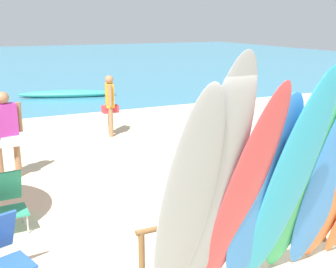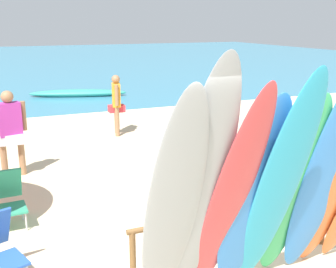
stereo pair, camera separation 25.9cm
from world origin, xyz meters
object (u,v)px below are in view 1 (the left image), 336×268
surfboard_rack (244,220)px  surfboard_teal_4 (286,188)px  surfboard_green_5 (299,190)px  surfboard_red_2 (241,199)px  distant_boat (68,94)px  surfboard_grey_1 (212,194)px  beach_chair_red (0,250)px  surfboard_grey_0 (186,210)px  surfboard_blue_3 (261,199)px  beachgoer_near_rack (110,101)px  surfboard_blue_6 (331,173)px  beachgoer_photographing (6,129)px  beach_chair_blue (6,199)px

surfboard_rack → surfboard_teal_4: 1.04m
surfboard_green_5 → surfboard_red_2: bearing=-170.2°
distant_boat → surfboard_grey_1: bearing=-96.1°
surfboard_green_5 → beach_chair_red: size_ratio=2.90×
surfboard_grey_0 → surfboard_grey_1: 0.28m
distant_boat → surfboard_blue_3: bearing=-93.4°
surfboard_grey_0 → distant_boat: size_ratio=0.69×
surfboard_teal_4 → beachgoer_near_rack: bearing=91.0°
beach_chair_red → surfboard_blue_6: bearing=-43.3°
surfboard_rack → surfboard_blue_3: size_ratio=1.14×
beachgoer_near_rack → beach_chair_red: beachgoer_near_rack is taller
surfboard_red_2 → beachgoer_photographing: bearing=103.8°
surfboard_grey_0 → surfboard_teal_4: (1.11, -0.05, 0.05)m
surfboard_green_5 → surfboard_blue_3: bearing=-171.7°
surfboard_teal_4 → beach_chair_blue: (-2.49, 3.01, -0.86)m
surfboard_red_2 → surfboard_teal_4: bearing=-13.0°
surfboard_red_2 → beach_chair_blue: bearing=118.3°
surfboard_grey_0 → beach_chair_blue: bearing=116.3°
surfboard_blue_6 → surfboard_green_5: bearing=160.4°
surfboard_rack → surfboard_red_2: surfboard_red_2 is taller
surfboard_grey_0 → surfboard_red_2: surfboard_grey_0 is taller
surfboard_blue_6 → beachgoer_photographing: surfboard_blue_6 is taller
surfboard_red_2 → surfboard_blue_6: bearing=-6.2°
beachgoer_near_rack → beach_chair_red: size_ratio=1.91×
surfboard_rack → surfboard_grey_1: 1.39m
surfboard_grey_1 → distant_boat: 13.63m
surfboard_grey_0 → distant_boat: bearing=84.1°
surfboard_blue_3 → beachgoer_near_rack: size_ratio=1.55×
surfboard_blue_6 → distant_boat: 13.54m
beach_chair_blue → surfboard_grey_0: bearing=-68.4°
surfboard_grey_0 → surfboard_red_2: 0.61m
surfboard_teal_4 → beachgoer_near_rack: (0.41, 7.32, -0.38)m
beach_chair_red → surfboard_red_2: bearing=-53.4°
distant_boat → surfboard_teal_4: bearing=-92.5°
beach_chair_red → beach_chair_blue: (0.18, 1.47, -0.00)m
beach_chair_blue → beachgoer_near_rack: bearing=52.6°
surfboard_blue_3 → beach_chair_blue: size_ratio=2.98×
surfboard_red_2 → surfboard_blue_6: (1.15, -0.01, 0.09)m
surfboard_grey_0 → beachgoer_near_rack: (1.52, 7.26, -0.34)m
surfboard_red_2 → surfboard_green_5: surfboard_red_2 is taller
surfboard_rack → surfboard_grey_0: (-1.16, -0.70, 0.67)m
surfboard_blue_3 → beachgoer_photographing: 5.38m
surfboard_green_5 → surfboard_blue_6: 0.38m
surfboard_blue_3 → surfboard_teal_4: surfboard_teal_4 is taller
surfboard_red_2 → surfboard_blue_3: size_ratio=1.08×
surfboard_blue_3 → distant_boat: (0.80, 13.42, -1.03)m
surfboard_blue_6 → beachgoer_photographing: bearing=121.8°
surfboard_red_2 → beach_chair_blue: surfboard_red_2 is taller
surfboard_grey_1 → distant_boat: surfboard_grey_1 is taller
surfboard_rack → surfboard_teal_4: size_ratio=1.01×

